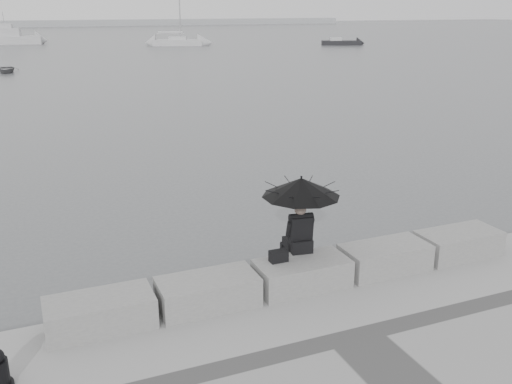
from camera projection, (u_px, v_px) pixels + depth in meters
name	position (u px, v px, depth m)	size (l,w,h in m)	color
ground	(290.00, 301.00, 10.43)	(360.00, 360.00, 0.00)	#4D5053
stone_block_far_left	(100.00, 313.00, 8.55)	(1.60, 0.80, 0.50)	slate
stone_block_left	(208.00, 292.00, 9.17)	(1.60, 0.80, 0.50)	slate
stone_block_centre	(302.00, 274.00, 9.80)	(1.60, 0.80, 0.50)	slate
stone_block_right	(385.00, 258.00, 10.42)	(1.60, 0.80, 0.50)	slate
stone_block_far_right	(458.00, 244.00, 11.05)	(1.60, 0.80, 0.50)	slate
seated_person	(301.00, 195.00, 9.79)	(1.36, 1.36, 1.39)	black
bag	(278.00, 256.00, 9.67)	(0.31, 0.17, 0.20)	black
sailboat_right	(178.00, 42.00, 77.43)	(7.04, 4.56, 12.90)	silver
motor_cruiser	(12.00, 38.00, 80.05)	(8.27, 3.94, 4.50)	silver
small_motorboat	(341.00, 43.00, 78.63)	(5.56, 3.61, 1.10)	black
dinghy	(6.00, 69.00, 46.18)	(2.86, 1.21, 0.48)	slate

